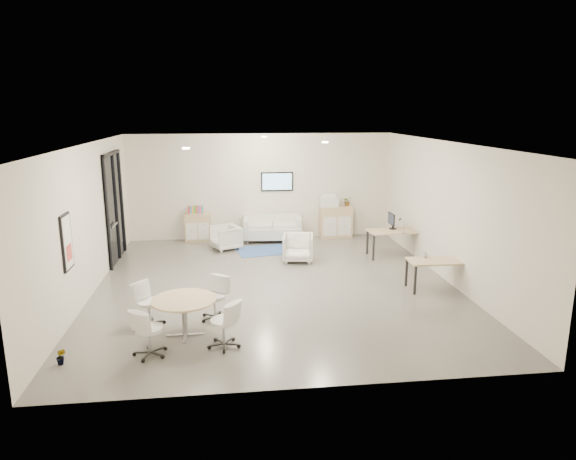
% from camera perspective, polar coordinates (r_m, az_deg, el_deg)
% --- Properties ---
extents(room_shell, '(9.60, 10.60, 4.80)m').
position_cam_1_polar(room_shell, '(11.36, -1.46, 1.54)').
color(room_shell, '#5D5B55').
rests_on(room_shell, ground).
extents(glass_door, '(0.09, 1.90, 2.85)m').
position_cam_1_polar(glass_door, '(14.09, -18.72, 2.74)').
color(glass_door, black).
rests_on(glass_door, room_shell).
extents(artwork, '(0.05, 0.54, 1.04)m').
position_cam_1_polar(artwork, '(10.19, -23.36, -1.25)').
color(artwork, black).
rests_on(artwork, room_shell).
extents(wall_tv, '(0.98, 0.06, 0.58)m').
position_cam_1_polar(wall_tv, '(15.76, -1.22, 5.41)').
color(wall_tv, black).
rests_on(wall_tv, room_shell).
extents(ceiling_spots, '(3.14, 4.14, 0.03)m').
position_cam_1_polar(ceiling_spots, '(11.96, -2.87, 9.77)').
color(ceiling_spots, '#FFEAC6').
rests_on(ceiling_spots, room_shell).
extents(sideboard_left, '(0.76, 0.39, 0.85)m').
position_cam_1_polar(sideboard_left, '(15.77, -10.01, 0.31)').
color(sideboard_left, tan).
rests_on(sideboard_left, room_shell).
extents(sideboard_right, '(0.99, 0.48, 0.99)m').
position_cam_1_polar(sideboard_right, '(16.04, 5.31, 0.93)').
color(sideboard_right, tan).
rests_on(sideboard_right, room_shell).
extents(books, '(0.44, 0.14, 0.22)m').
position_cam_1_polar(books, '(15.66, -10.23, 2.22)').
color(books, red).
rests_on(books, sideboard_left).
extents(printer, '(0.54, 0.46, 0.36)m').
position_cam_1_polar(printer, '(15.88, 4.61, 3.25)').
color(printer, white).
rests_on(printer, sideboard_right).
extents(loveseat, '(1.81, 1.01, 0.65)m').
position_cam_1_polar(loveseat, '(15.60, -1.74, 0.11)').
color(loveseat, silver).
rests_on(loveseat, room_shell).
extents(blue_rug, '(1.86, 1.40, 0.01)m').
position_cam_1_polar(blue_rug, '(14.59, -2.29, -2.25)').
color(blue_rug, '#325F9B').
rests_on(blue_rug, room_shell).
extents(armchair_left, '(0.91, 0.93, 0.74)m').
position_cam_1_polar(armchair_left, '(14.73, -6.93, -0.71)').
color(armchair_left, silver).
rests_on(armchair_left, room_shell).
extents(armchair_right, '(0.88, 0.84, 0.80)m').
position_cam_1_polar(armchair_right, '(13.46, 1.12, -1.84)').
color(armchair_right, silver).
rests_on(armchair_right, room_shell).
extents(desk_rear, '(1.47, 0.84, 0.73)m').
position_cam_1_polar(desk_rear, '(14.12, 11.73, -0.32)').
color(desk_rear, tan).
rests_on(desk_rear, room_shell).
extents(desk_front, '(1.30, 0.68, 0.67)m').
position_cam_1_polar(desk_front, '(11.80, 16.26, -3.55)').
color(desk_front, tan).
rests_on(desk_front, room_shell).
extents(monitor, '(0.20, 0.50, 0.44)m').
position_cam_1_polar(monitor, '(14.18, 11.44, 1.04)').
color(monitor, black).
rests_on(monitor, desk_rear).
extents(round_table, '(1.13, 1.13, 0.69)m').
position_cam_1_polar(round_table, '(9.22, -11.49, -8.01)').
color(round_table, tan).
rests_on(round_table, room_shell).
extents(meeting_chairs, '(2.17, 2.17, 0.82)m').
position_cam_1_polar(meeting_chairs, '(9.29, -11.43, -9.13)').
color(meeting_chairs, white).
rests_on(meeting_chairs, room_shell).
extents(plant_cabinet, '(0.32, 0.34, 0.23)m').
position_cam_1_polar(plant_cabinet, '(16.01, 6.61, 3.09)').
color(plant_cabinet, '#3F7F3F').
rests_on(plant_cabinet, sideboard_right).
extents(plant_floor, '(0.18, 0.29, 0.12)m').
position_cam_1_polar(plant_floor, '(9.03, -23.86, -13.17)').
color(plant_floor, '#3F7F3F').
rests_on(plant_floor, room_shell).
extents(cup, '(0.15, 0.13, 0.13)m').
position_cam_1_polar(cup, '(11.89, 14.97, -2.67)').
color(cup, white).
rests_on(cup, desk_front).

